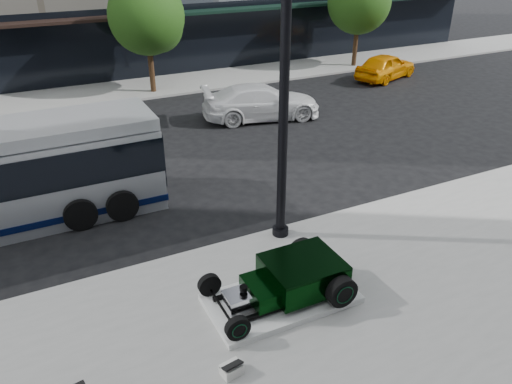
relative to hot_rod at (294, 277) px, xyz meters
name	(u,v)px	position (x,y,z in m)	size (l,w,h in m)	color
ground	(237,203)	(0.77, 4.88, -0.70)	(120.00, 120.00, 0.00)	black
sidewalk_far	(131,90)	(0.77, 18.88, -0.64)	(70.00, 4.00, 0.12)	gray
street_trees	(149,19)	(1.92, 17.96, 3.07)	(29.80, 3.80, 5.70)	black
display_plinth	(281,298)	(-0.33, 0.00, -0.50)	(3.40, 1.80, 0.15)	silver
hot_rod	(294,277)	(0.00, 0.00, 0.00)	(3.22, 2.00, 0.81)	black
info_plaque	(231,369)	(-2.22, -1.45, -0.45)	(0.44, 0.36, 0.31)	silver
lamppost	(284,103)	(1.04, 2.53, 3.26)	(0.46, 0.46, 8.29)	black
white_sedan	(261,102)	(5.12, 11.79, 0.08)	(2.18, 5.37, 1.56)	white
yellow_taxi	(386,66)	(14.66, 14.71, 0.04)	(1.75, 4.36, 1.48)	orange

